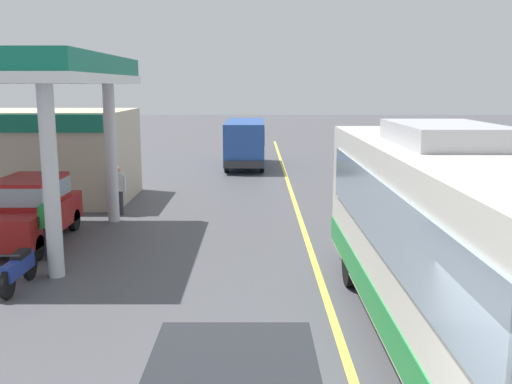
{
  "coord_description": "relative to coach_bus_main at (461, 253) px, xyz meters",
  "views": [
    {
      "loc": [
        -1.45,
        -4.54,
        4.32
      ],
      "look_at": [
        -1.5,
        10.0,
        1.6
      ],
      "focal_mm": 40.19,
      "sensor_mm": 36.0,
      "label": 1
    }
  ],
  "objects": [
    {
      "name": "gas_station_roadside",
      "position": [
        -11.47,
        10.8,
        0.91
      ],
      "size": [
        9.1,
        11.95,
        5.1
      ],
      "color": "#147259",
      "rests_on": "ground"
    },
    {
      "name": "pedestrian_by_shop",
      "position": [
        -8.35,
        5.2,
        -0.79
      ],
      "size": [
        0.55,
        0.22,
        1.66
      ],
      "color": "#33333F",
      "rests_on": "ground"
    },
    {
      "name": "car_at_pump",
      "position": [
        -9.44,
        6.74,
        -0.71
      ],
      "size": [
        1.7,
        4.2,
        1.82
      ],
      "color": "maroon",
      "rests_on": "ground"
    },
    {
      "name": "ground",
      "position": [
        -1.75,
        15.87,
        -1.72
      ],
      "size": [
        120.0,
        120.0,
        0.0
      ],
      "primitive_type": "plane",
      "color": "#4C4C51"
    },
    {
      "name": "motorcycle_parked_forecourt",
      "position": [
        -8.29,
        3.11,
        -1.28
      ],
      "size": [
        0.55,
        1.8,
        0.92
      ],
      "color": "black",
      "rests_on": "ground"
    },
    {
      "name": "minibus_opposing_lane",
      "position": [
        -3.79,
        21.78,
        -0.25
      ],
      "size": [
        2.04,
        6.13,
        2.44
      ],
      "color": "#264C9E",
      "rests_on": "ground"
    },
    {
      "name": "coach_bus_main",
      "position": [
        0.0,
        0.0,
        0.0
      ],
      "size": [
        2.6,
        11.04,
        3.69
      ],
      "color": "silver",
      "rests_on": "ground"
    },
    {
      "name": "pedestrian_near_pump",
      "position": [
        -7.83,
        10.22,
        -0.79
      ],
      "size": [
        0.55,
        0.22,
        1.66
      ],
      "color": "#33333F",
      "rests_on": "ground"
    },
    {
      "name": "lane_divider_stripe",
      "position": [
        -1.75,
        10.87,
        -1.72
      ],
      "size": [
        0.16,
        50.0,
        0.01
      ],
      "primitive_type": "cube",
      "color": "#D8CC4C",
      "rests_on": "ground"
    }
  ]
}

